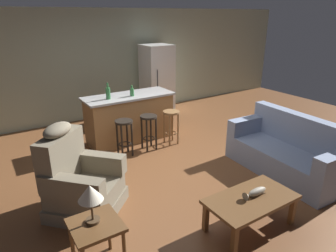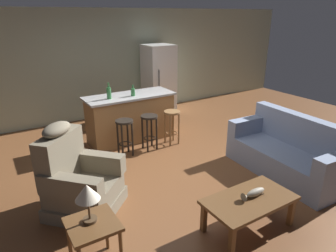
% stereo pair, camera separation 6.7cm
% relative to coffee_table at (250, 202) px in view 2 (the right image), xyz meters
% --- Properties ---
extents(ground_plane, '(12.00, 12.00, 0.00)m').
position_rel_coffee_table_xyz_m(ground_plane, '(-0.00, 1.93, -0.36)').
color(ground_plane, brown).
extents(back_wall, '(12.00, 0.05, 2.60)m').
position_rel_coffee_table_xyz_m(back_wall, '(-0.00, 5.06, 0.94)').
color(back_wall, '#9EA88E').
rests_on(back_wall, ground_plane).
extents(coffee_table, '(1.10, 0.60, 0.42)m').
position_rel_coffee_table_xyz_m(coffee_table, '(0.00, 0.00, 0.00)').
color(coffee_table, brown).
rests_on(coffee_table, ground_plane).
extents(fish_figurine, '(0.34, 0.10, 0.10)m').
position_rel_coffee_table_xyz_m(fish_figurine, '(0.06, 0.01, 0.10)').
color(fish_figurine, '#4C3823').
rests_on(fish_figurine, coffee_table).
extents(couch, '(0.94, 1.94, 0.94)m').
position_rel_coffee_table_xyz_m(couch, '(1.56, 0.66, -0.02)').
color(couch, '#8493B2').
rests_on(couch, ground_plane).
extents(recliner_near_lamp, '(1.19, 1.19, 1.20)m').
position_rel_coffee_table_xyz_m(recliner_near_lamp, '(-1.61, 1.46, 0.06)').
color(recliner_near_lamp, '#756B56').
rests_on(recliner_near_lamp, ground_plane).
extents(end_table, '(0.48, 0.48, 0.56)m').
position_rel_coffee_table_xyz_m(end_table, '(-1.78, 0.37, 0.10)').
color(end_table, brown).
rests_on(end_table, ground_plane).
extents(table_lamp, '(0.24, 0.24, 0.41)m').
position_rel_coffee_table_xyz_m(table_lamp, '(-1.78, 0.41, 0.50)').
color(table_lamp, '#4C3823').
rests_on(table_lamp, end_table).
extents(kitchen_island, '(1.80, 0.70, 0.95)m').
position_rel_coffee_table_xyz_m(kitchen_island, '(-0.00, 3.28, 0.11)').
color(kitchen_island, '#9E7042').
rests_on(kitchen_island, ground_plane).
extents(bar_stool_left, '(0.32, 0.32, 0.68)m').
position_rel_coffee_table_xyz_m(bar_stool_left, '(-0.42, 2.65, 0.11)').
color(bar_stool_left, black).
rests_on(bar_stool_left, ground_plane).
extents(bar_stool_middle, '(0.32, 0.32, 0.68)m').
position_rel_coffee_table_xyz_m(bar_stool_middle, '(0.09, 2.65, 0.11)').
color(bar_stool_middle, black).
rests_on(bar_stool_middle, ground_plane).
extents(bar_stool_right, '(0.32, 0.32, 0.68)m').
position_rel_coffee_table_xyz_m(bar_stool_right, '(0.60, 2.65, 0.11)').
color(bar_stool_right, olive).
rests_on(bar_stool_right, ground_plane).
extents(refrigerator, '(0.70, 0.69, 1.76)m').
position_rel_coffee_table_xyz_m(refrigerator, '(1.37, 4.48, 0.52)').
color(refrigerator, white).
rests_on(refrigerator, ground_plane).
extents(bottle_tall_green, '(0.08, 0.08, 0.22)m').
position_rel_coffee_table_xyz_m(bottle_tall_green, '(0.02, 3.18, 0.67)').
color(bottle_tall_green, '#2D6B38').
rests_on(bottle_tall_green, kitchen_island).
extents(bottle_short_amber, '(0.09, 0.09, 0.31)m').
position_rel_coffee_table_xyz_m(bottle_short_amber, '(-0.45, 3.22, 0.70)').
color(bottle_short_amber, '#2D6B38').
rests_on(bottle_short_amber, kitchen_island).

